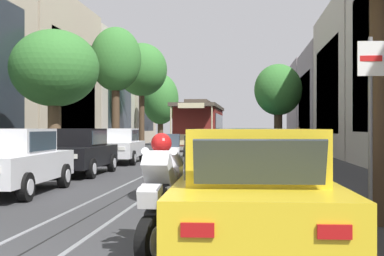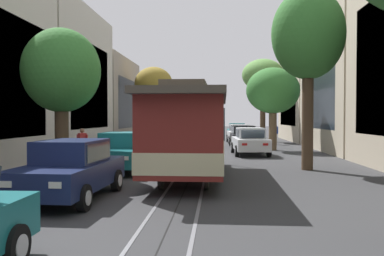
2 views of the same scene
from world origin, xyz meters
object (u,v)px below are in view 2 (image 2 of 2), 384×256
parked_car_white_second_left (239,134)px  parked_car_green_mid_right (160,137)px  parked_car_white_second_right (171,134)px  pedestrian_on_left_pavement (275,132)px  parked_car_navy_sixth_right (71,169)px  street_tree_kerb_left_second (273,91)px  street_tree_kerb_right_near (154,84)px  street_tree_kerb_left_near (263,76)px  fire_hydrant (262,140)px  parked_car_black_mid_left (244,136)px  parked_car_teal_near_left (237,131)px  parked_car_yellow_near_right (178,131)px  street_sign_post (161,122)px  cable_car_trolley (190,132)px  parked_car_white_fourth_left (250,141)px  pedestrian_on_right_pavement (82,143)px  street_tree_kerb_right_second (61,72)px  motorcycle_with_rider (190,131)px  parked_car_teal_fifth_right (121,152)px  parked_car_teal_fourth_right (149,142)px  street_tree_kerb_left_mid (308,36)px

parked_car_white_second_left → parked_car_green_mid_right: size_ratio=1.00×
parked_car_white_second_right → pedestrian_on_left_pavement: size_ratio=2.57×
parked_car_navy_sixth_right → street_tree_kerb_left_second: size_ratio=0.81×
parked_car_navy_sixth_right → street_tree_kerb_right_near: (2.06, -27.75, 4.52)m
street_tree_kerb_left_near → fire_hydrant: size_ratio=8.92×
parked_car_black_mid_left → parked_car_white_second_right: size_ratio=0.99×
parked_car_teal_near_left → street_tree_kerb_left_near: street_tree_kerb_left_near is taller
parked_car_white_second_right → parked_car_navy_sixth_right: size_ratio=1.00×
parked_car_yellow_near_right → parked_car_navy_sixth_right: 30.12m
street_tree_kerb_right_near → street_sign_post: (-0.47, -1.40, -3.56)m
parked_car_yellow_near_right → street_tree_kerb_left_near: size_ratio=0.59×
parked_car_yellow_near_right → cable_car_trolley: 26.51m
parked_car_black_mid_left → street_tree_kerb_left_second: (-1.76, 2.50, 3.10)m
parked_car_teal_near_left → parked_car_white_second_right: (5.87, 7.17, 0.00)m
parked_car_white_fourth_left → parked_car_green_mid_right: bearing=-36.1°
parked_car_teal_near_left → street_tree_kerb_left_second: (-1.70, 14.20, 3.10)m
parked_car_green_mid_right → fire_hydrant: size_ratio=5.22×
cable_car_trolley → pedestrian_on_right_pavement: 7.61m
parked_car_black_mid_left → pedestrian_on_right_pavement: (8.48, 10.33, 0.13)m
street_tree_kerb_right_second → motorcycle_with_rider: 26.11m
parked_car_white_second_left → street_sign_post: street_sign_post is taller
parked_car_green_mid_right → street_sign_post: street_sign_post is taller
parked_car_green_mid_right → parked_car_teal_fifth_right: same height
parked_car_teal_fourth_right → street_tree_kerb_left_second: 9.35m
parked_car_yellow_near_right → pedestrian_on_left_pavement: pedestrian_on_left_pavement is taller
parked_car_navy_sixth_right → pedestrian_on_left_pavement: 24.02m
parked_car_white_second_right → street_tree_kerb_right_near: (2.08, -3.99, 4.52)m
parked_car_black_mid_left → motorcycle_with_rider: parked_car_black_mid_left is taller
street_tree_kerb_left_near → street_tree_kerb_left_mid: 20.53m
parked_car_black_mid_left → parked_car_white_fourth_left: (0.00, 5.84, 0.00)m
street_tree_kerb_left_mid → parked_car_green_mid_right: bearing=-55.0°
street_sign_post → parked_car_yellow_near_right: bearing=-149.3°
parked_car_white_second_right → parked_car_navy_sixth_right: 23.76m
parked_car_teal_near_left → street_tree_kerb_right_near: (7.95, 3.18, 4.52)m
pedestrian_on_left_pavement → parked_car_teal_fifth_right: bearing=63.2°
parked_car_teal_fourth_right → street_tree_kerb_left_second: size_ratio=0.81×
parked_car_navy_sixth_right → motorcycle_with_rider: (-1.17, -30.09, 0.00)m
street_sign_post → parked_car_navy_sixth_right: bearing=93.1°
parked_car_green_mid_right → parked_car_black_mid_left: bearing=-165.4°
street_tree_kerb_right_near → motorcycle_with_rider: size_ratio=3.54×
parked_car_teal_fifth_right → pedestrian_on_right_pavement: bearing=-49.9°
street_tree_kerb_left_second → street_sign_post: (9.18, -12.43, -2.14)m
street_tree_kerb_right_second → fire_hydrant: street_tree_kerb_right_second is taller
street_tree_kerb_left_near → motorcycle_with_rider: bearing=-23.0°
parked_car_teal_near_left → parked_car_green_mid_right: (5.96, 13.24, 0.00)m
parked_car_teal_fourth_right → fire_hydrant: size_ratio=5.26×
parked_car_white_fourth_left → parked_car_navy_sixth_right: bearing=66.5°
pedestrian_on_left_pavement → street_tree_kerb_left_second: bearing=80.8°
pedestrian_on_right_pavement → parked_car_teal_fourth_right: bearing=-130.6°
parked_car_black_mid_left → parked_car_white_second_right: same height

